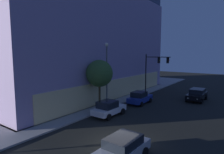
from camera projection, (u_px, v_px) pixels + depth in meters
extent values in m
plane|color=black|center=(117.00, 143.00, 14.60)|extent=(120.00, 120.00, 0.00)
cube|color=#4C4C51|center=(71.00, 90.00, 35.24)|extent=(31.96, 21.31, 0.15)
cube|color=#FBDF97|center=(118.00, 88.00, 29.16)|extent=(28.40, 0.60, 2.84)
cube|color=#A48EB7|center=(70.00, 45.00, 34.27)|extent=(31.56, 20.91, 16.08)
cylinder|color=black|center=(146.00, 73.00, 32.74)|extent=(0.18, 0.18, 6.43)
cylinder|color=black|center=(158.00, 57.00, 31.12)|extent=(0.34, 4.19, 0.12)
cube|color=black|center=(159.00, 60.00, 31.05)|extent=(0.34, 0.34, 0.90)
sphere|color=yellow|center=(160.00, 60.00, 30.94)|extent=(0.18, 0.18, 0.18)
cube|color=black|center=(168.00, 60.00, 30.15)|extent=(0.34, 0.34, 0.90)
sphere|color=red|center=(169.00, 60.00, 30.04)|extent=(0.18, 0.18, 0.18)
cylinder|color=#5B5B5B|center=(107.00, 77.00, 23.65)|extent=(0.16, 0.16, 7.42)
sphere|color=#F9EFC6|center=(107.00, 45.00, 23.19)|extent=(0.44, 0.44, 0.44)
cylinder|color=#49391E|center=(100.00, 96.00, 23.42)|extent=(0.26, 0.26, 2.90)
sphere|color=#3B602A|center=(99.00, 73.00, 23.10)|extent=(3.21, 3.21, 3.21)
cube|color=#B7BABF|center=(120.00, 152.00, 11.93)|extent=(4.66, 1.98, 0.61)
cube|color=black|center=(123.00, 141.00, 12.14)|extent=(2.33, 1.74, 0.58)
cylinder|color=black|center=(145.00, 152.00, 12.55)|extent=(0.68, 0.25, 0.67)
cylinder|color=black|center=(120.00, 144.00, 13.67)|extent=(0.68, 0.25, 0.67)
cube|color=silver|center=(109.00, 110.00, 21.00)|extent=(4.08, 1.95, 0.61)
cube|color=black|center=(107.00, 104.00, 20.68)|extent=(1.99, 1.70, 0.71)
cube|color=#F9F4CC|center=(116.00, 105.00, 22.88)|extent=(0.13, 0.20, 0.12)
cube|color=#F9F4CC|center=(123.00, 107.00, 22.22)|extent=(0.13, 0.20, 0.12)
cylinder|color=black|center=(110.00, 108.00, 22.57)|extent=(0.68, 0.26, 0.68)
cylinder|color=black|center=(123.00, 111.00, 21.47)|extent=(0.68, 0.26, 0.68)
cylinder|color=black|center=(95.00, 114.00, 20.59)|extent=(0.68, 0.26, 0.68)
cylinder|color=black|center=(109.00, 117.00, 19.50)|extent=(0.68, 0.26, 0.68)
cube|color=navy|center=(140.00, 99.00, 26.16)|extent=(4.19, 1.81, 0.66)
cube|color=black|center=(139.00, 94.00, 25.83)|extent=(1.94, 1.62, 0.68)
cube|color=#F9F4CC|center=(143.00, 96.00, 28.12)|extent=(0.12, 0.20, 0.12)
cube|color=#F9F4CC|center=(150.00, 97.00, 27.50)|extent=(0.12, 0.20, 0.12)
cylinder|color=black|center=(139.00, 98.00, 27.76)|extent=(0.62, 0.24, 0.62)
cylinder|color=black|center=(150.00, 100.00, 26.73)|extent=(0.62, 0.24, 0.62)
cylinder|color=black|center=(129.00, 102.00, 25.67)|extent=(0.62, 0.24, 0.62)
cylinder|color=black|center=(142.00, 104.00, 24.64)|extent=(0.62, 0.24, 0.62)
cube|color=black|center=(197.00, 96.00, 27.81)|extent=(4.75, 2.04, 0.68)
cube|color=black|center=(197.00, 91.00, 28.02)|extent=(2.53, 1.81, 0.61)
cube|color=#F9F4CC|center=(197.00, 99.00, 25.61)|extent=(0.12, 0.20, 0.12)
cube|color=#F9F4CC|center=(188.00, 98.00, 26.30)|extent=(0.12, 0.20, 0.12)
cylinder|color=black|center=(202.00, 101.00, 26.10)|extent=(0.71, 0.25, 0.71)
cylinder|color=black|center=(187.00, 99.00, 27.25)|extent=(0.71, 0.25, 0.71)
cylinder|color=black|center=(206.00, 97.00, 28.45)|extent=(0.71, 0.25, 0.71)
cylinder|color=black|center=(192.00, 95.00, 29.61)|extent=(0.71, 0.25, 0.71)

